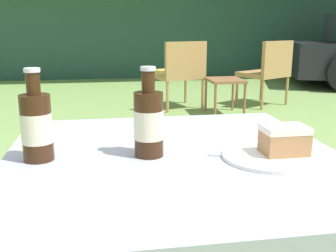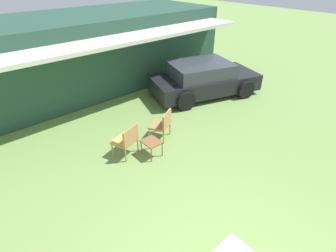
# 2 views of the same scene
# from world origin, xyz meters

# --- Properties ---
(cabin_building) EXTENTS (11.89, 5.15, 2.73)m
(cabin_building) POSITION_xyz_m (1.86, 9.09, 1.37)
(cabin_building) COLOR #284C3D
(cabin_building) RESTS_ON ground_plane
(wicker_chair_cushioned) EXTENTS (0.70, 0.65, 0.86)m
(wicker_chair_cushioned) POSITION_xyz_m (0.79, 3.99, 0.49)
(wicker_chair_cushioned) COLOR #B2844C
(wicker_chair_cushioned) RESTS_ON ground_plane
(wicker_chair_plain) EXTENTS (0.74, 0.70, 0.86)m
(wicker_chair_plain) POSITION_xyz_m (1.98, 3.97, 0.49)
(wicker_chair_plain) COLOR #B2844C
(wicker_chair_plain) RESTS_ON ground_plane
(garden_side_table) EXTENTS (0.40, 0.48, 0.43)m
(garden_side_table) POSITION_xyz_m (1.26, 3.55, 0.37)
(garden_side_table) COLOR brown
(garden_side_table) RESTS_ON ground_plane
(patio_table) EXTENTS (0.86, 0.87, 0.72)m
(patio_table) POSITION_xyz_m (0.00, 0.00, 0.66)
(patio_table) COLOR #9EA3A8
(patio_table) RESTS_ON ground_plane
(cake_on_plate) EXTENTS (0.25, 0.25, 0.08)m
(cake_on_plate) POSITION_xyz_m (0.25, -0.07, 0.75)
(cake_on_plate) COLOR white
(cake_on_plate) RESTS_ON patio_table
(cola_bottle_near) EXTENTS (0.08, 0.08, 0.23)m
(cola_bottle_near) POSITION_xyz_m (-0.07, 0.00, 0.81)
(cola_bottle_near) COLOR #381E0F
(cola_bottle_near) RESTS_ON patio_table
(cola_bottle_far) EXTENTS (0.08, 0.08, 0.23)m
(cola_bottle_far) POSITION_xyz_m (-0.34, 0.01, 0.81)
(cola_bottle_far) COLOR #381E0F
(cola_bottle_far) RESTS_ON patio_table
(fork) EXTENTS (0.16, 0.06, 0.01)m
(fork) POSITION_xyz_m (0.16, -0.05, 0.72)
(fork) COLOR silver
(fork) RESTS_ON patio_table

